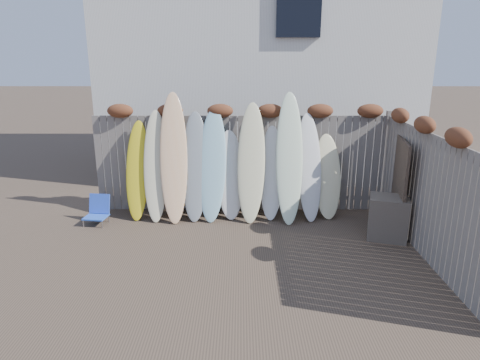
{
  "coord_description": "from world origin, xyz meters",
  "views": [
    {
      "loc": [
        0.02,
        -6.21,
        3.17
      ],
      "look_at": [
        0.0,
        1.2,
        1.0
      ],
      "focal_mm": 32.0,
      "sensor_mm": 36.0,
      "label": 1
    }
  ],
  "objects_px": {
    "lattice_panel": "(399,187)",
    "beach_chair": "(98,210)",
    "surfboard_0": "(138,170)",
    "wooden_crate": "(388,218)"
  },
  "relations": [
    {
      "from": "surfboard_0",
      "to": "wooden_crate",
      "type": "bearing_deg",
      "value": -10.13
    },
    {
      "from": "beach_chair",
      "to": "wooden_crate",
      "type": "height_order",
      "value": "wooden_crate"
    },
    {
      "from": "beach_chair",
      "to": "wooden_crate",
      "type": "distance_m",
      "value": 5.47
    },
    {
      "from": "lattice_panel",
      "to": "surfboard_0",
      "type": "bearing_deg",
      "value": -178.64
    },
    {
      "from": "lattice_panel",
      "to": "beach_chair",
      "type": "bearing_deg",
      "value": -173.82
    },
    {
      "from": "surfboard_0",
      "to": "beach_chair",
      "type": "bearing_deg",
      "value": -150.94
    },
    {
      "from": "beach_chair",
      "to": "surfboard_0",
      "type": "relative_size",
      "value": 0.27
    },
    {
      "from": "beach_chair",
      "to": "surfboard_0",
      "type": "height_order",
      "value": "surfboard_0"
    },
    {
      "from": "beach_chair",
      "to": "wooden_crate",
      "type": "bearing_deg",
      "value": -7.52
    },
    {
      "from": "wooden_crate",
      "to": "surfboard_0",
      "type": "height_order",
      "value": "surfboard_0"
    }
  ]
}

